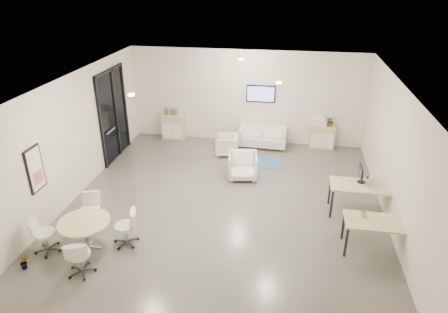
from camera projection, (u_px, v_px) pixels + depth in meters
name	position (u px, v px, depth m)	size (l,w,h in m)	color
room_shell	(224.00, 150.00, 9.63)	(9.60, 10.60, 4.80)	#524F4A
glass_door	(113.00, 112.00, 12.51)	(0.09, 1.90, 2.85)	black
artwork	(35.00, 169.00, 8.83)	(0.05, 0.54, 1.04)	black
wall_tv	(261.00, 94.00, 13.47)	(0.98, 0.06, 0.58)	black
ceiling_spots	(222.00, 77.00, 9.73)	(3.14, 4.14, 0.03)	#FFEAC6
sideboard_left	(173.00, 127.00, 14.32)	(0.79, 0.41, 0.89)	#D5AF80
sideboard_right	(322.00, 137.00, 13.55)	(0.82, 0.40, 0.82)	#D5AF80
books	(172.00, 112.00, 14.09)	(0.46, 0.14, 0.22)	red
printer	(319.00, 121.00, 13.34)	(0.50, 0.43, 0.32)	white
loveseat	(263.00, 137.00, 13.72)	(1.62, 0.85, 0.60)	silver
blue_rug	(259.00, 162.00, 12.66)	(1.37, 0.91, 0.01)	#315D98
armchair_left	(227.00, 144.00, 13.09)	(0.70, 0.66, 0.72)	silver
armchair_right	(243.00, 165.00, 11.57)	(0.82, 0.77, 0.84)	silver
desk_rear	(362.00, 188.00, 9.75)	(1.53, 0.79, 0.79)	#D5AF80
desk_front	(379.00, 224.00, 8.42)	(1.44, 0.72, 0.75)	#D5AF80
monitor	(361.00, 174.00, 9.76)	(0.20, 0.50, 0.44)	black
round_table	(84.00, 225.00, 8.56)	(1.11, 1.11, 0.67)	#D5AF80
meeting_chairs	(86.00, 232.00, 8.63)	(2.31, 2.31, 0.82)	white
plant_cabinet	(331.00, 122.00, 13.30)	(0.29, 0.33, 0.25)	#3F7F3F
plant_floor	(25.00, 266.00, 8.14)	(0.18, 0.32, 0.14)	#3F7F3F
cup	(363.00, 214.00, 8.54)	(0.13, 0.10, 0.13)	white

